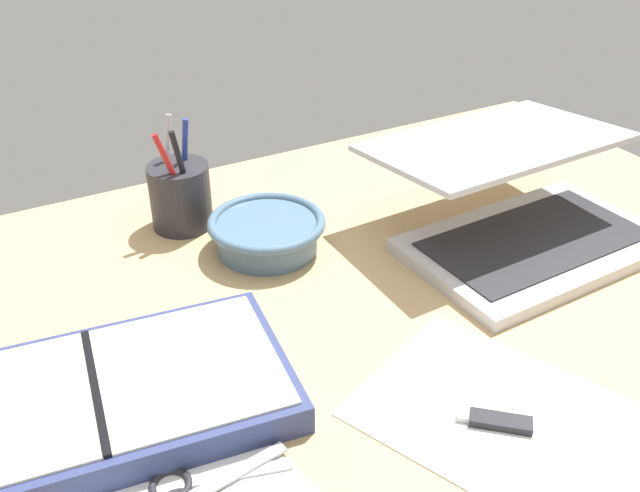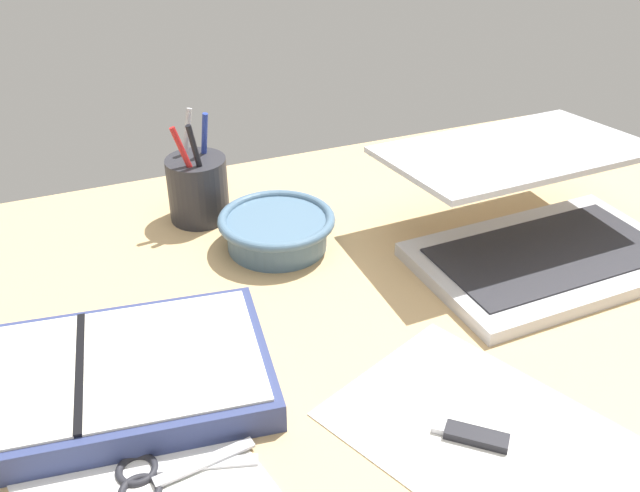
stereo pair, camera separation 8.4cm
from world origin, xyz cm
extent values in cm
cube|color=tan|center=(0.00, 0.00, 1.00)|extent=(140.00, 100.00, 2.00)
cube|color=#B7B7BC|center=(32.39, 4.63, 2.90)|extent=(34.64, 22.59, 1.80)
cube|color=#232328|center=(32.39, 4.63, 3.92)|extent=(30.35, 16.49, 0.24)
cube|color=#B7B7BC|center=(32.00, 14.30, 14.38)|extent=(34.64, 22.58, 2.68)
cube|color=silver|center=(32.02, 13.82, 14.34)|extent=(31.85, 20.31, 2.01)
cylinder|color=slate|center=(1.20, 22.53, 4.11)|extent=(13.48, 13.48, 4.21)
torus|color=slate|center=(1.20, 22.53, 6.21)|extent=(15.86, 15.86, 1.27)
cylinder|color=#28282D|center=(-6.55, 34.42, 6.65)|extent=(8.58, 8.58, 9.30)
cylinder|color=black|center=(-6.32, 32.07, 10.26)|extent=(3.20, 1.04, 14.46)
cylinder|color=#233899|center=(-4.95, 36.15, 10.19)|extent=(2.13, 2.03, 14.40)
cylinder|color=#B21E1E|center=(-7.48, 32.25, 10.16)|extent=(4.81, 2.54, 13.96)
cylinder|color=#B7B7BC|center=(-7.63, 36.52, 10.45)|extent=(3.99, 2.46, 14.73)
cube|color=navy|center=(-26.59, 2.42, 3.65)|extent=(39.91, 24.85, 3.30)
cube|color=silver|center=(-17.54, 1.28, 5.45)|extent=(19.67, 20.37, 0.30)
cube|color=black|center=(-26.59, 2.42, 5.60)|extent=(3.09, 18.28, 0.30)
cube|color=#B7B7BC|center=(-17.56, -11.18, 2.60)|extent=(9.71, 2.53, 0.30)
cube|color=#B7B7BC|center=(-17.56, -11.18, 2.30)|extent=(9.59, 3.81, 0.30)
torus|color=#232328|center=(-23.60, -12.03, 2.30)|extent=(3.90, 3.90, 0.70)
torus|color=#232328|center=(-23.42, -9.50, 2.30)|extent=(3.90, 3.90, 0.70)
cube|color=white|center=(8.26, -17.73, 2.08)|extent=(29.70, 33.92, 0.16)
cube|color=black|center=(7.03, -17.87, 2.50)|extent=(5.81, 5.48, 1.00)
cube|color=silver|center=(4.34, -15.48, 2.50)|extent=(1.69, 1.69, 0.60)
camera|label=1|loc=(-32.35, -52.92, 53.30)|focal=40.00mm
camera|label=2|loc=(-24.75, -56.55, 53.30)|focal=40.00mm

